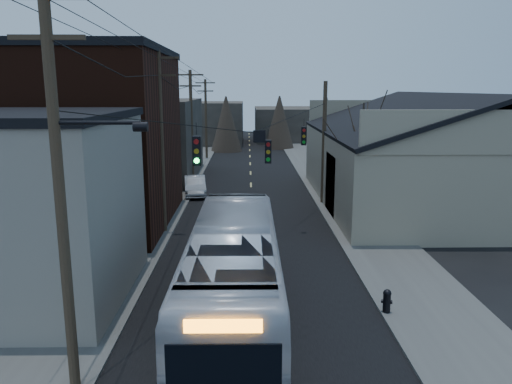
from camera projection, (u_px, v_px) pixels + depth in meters
road_surface at (251, 190)px, 40.11m from camera, size 9.00×110.00×0.02m
sidewalk_left at (170, 189)px, 39.99m from camera, size 4.00×110.00×0.12m
sidewalk_right at (332, 189)px, 40.21m from camera, size 4.00×110.00×0.12m
building_clapboard at (16, 211)px, 18.69m from camera, size 8.00×8.00×7.00m
building_brick at (81, 141)px, 29.13m from camera, size 10.00×12.00×10.00m
building_left_far at (146, 139)px, 45.11m from camera, size 9.00×14.00×7.00m
warehouse at (437, 166)px, 34.88m from camera, size 16.16×20.60×7.73m
building_far_left at (209, 123)px, 73.65m from camera, size 10.00×12.00×6.00m
building_far_right at (293, 124)px, 78.87m from camera, size 12.00×14.00×5.00m
bare_tree at (361, 164)px, 29.70m from camera, size 0.40×0.40×7.20m
utility_lines at (205, 135)px, 33.31m from camera, size 11.24×45.28×10.50m
bus at (233, 273)px, 17.23m from camera, size 3.07×12.77×3.55m
parked_car at (195, 186)px, 38.00m from camera, size 2.11×4.57×1.45m
fire_hydrant at (387, 300)px, 17.87m from camera, size 0.42×0.30×0.86m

